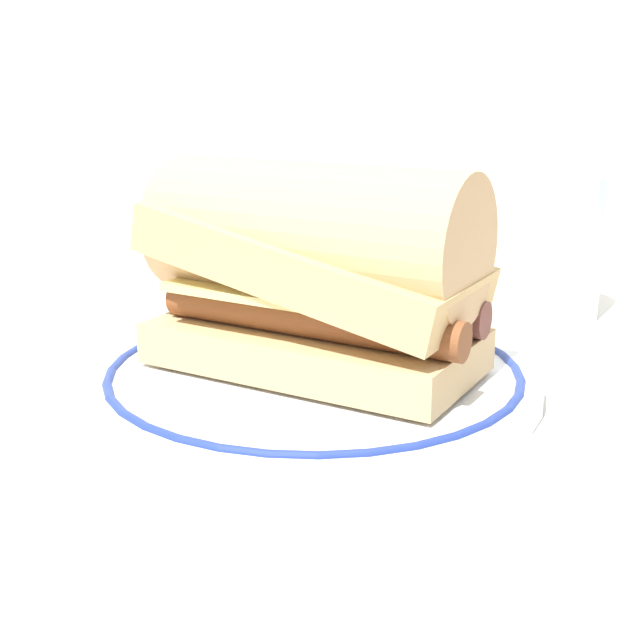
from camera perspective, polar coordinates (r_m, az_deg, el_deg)
ground_plane at (r=0.55m, az=-0.38°, el=-4.51°), size 1.50×1.50×0.00m
plate at (r=0.55m, az=-0.00°, el=-3.74°), size 0.29×0.29×0.01m
sausage_sandwich at (r=0.53m, az=-0.00°, el=3.48°), size 0.23×0.17×0.13m
drinking_glass at (r=0.72m, az=15.79°, el=4.05°), size 0.07×0.07×0.12m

